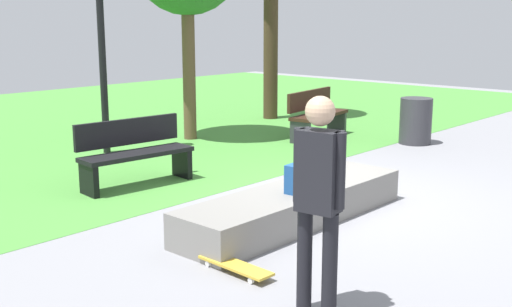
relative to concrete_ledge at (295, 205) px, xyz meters
The scene contains 10 objects.
ground_plane 1.08m from the concrete_ledge, 13.59° to the left, with size 28.00×28.00×0.00m, color gray.
grass_lawn 7.94m from the concrete_ledge, 82.50° to the left, with size 26.60×12.76×0.01m, color #478C38.
concrete_ledge is the anchor object (origin of this frame).
backpack_on_ledge 0.38m from the concrete_ledge, 129.98° to the right, with size 0.28×0.20×0.32m, color #1E4C8C.
skater_performing_trick 2.42m from the concrete_ledge, 137.23° to the right, with size 0.25×0.43×1.71m.
skateboard_by_ledge 1.61m from the concrete_ledge, 161.12° to the right, with size 0.23×0.81×0.08m.
park_bench_by_oak 5.23m from the concrete_ledge, 34.30° to the left, with size 1.65×0.70×0.91m.
park_bench_far_left 2.67m from the concrete_ledge, 94.77° to the left, with size 1.64×0.63×0.91m.
lamp_post 5.35m from the concrete_ledge, 80.65° to the left, with size 0.28×0.28×4.11m.
trash_bin 5.22m from the concrete_ledge, 13.76° to the left, with size 0.58×0.58×0.84m, color #333338.
Camera 1 is at (-6.45, -4.55, 2.27)m, focal length 44.62 mm.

